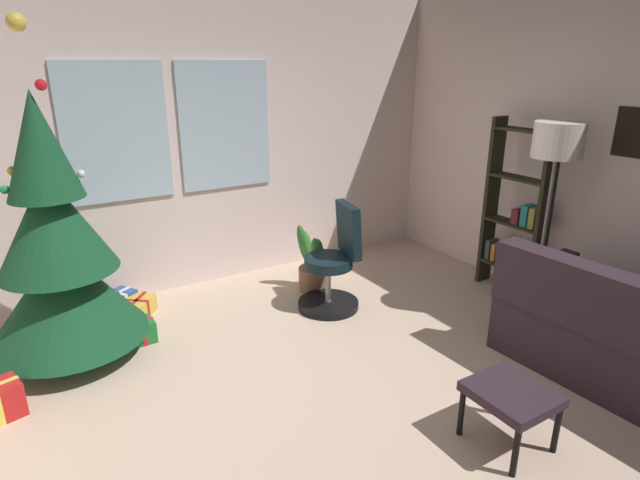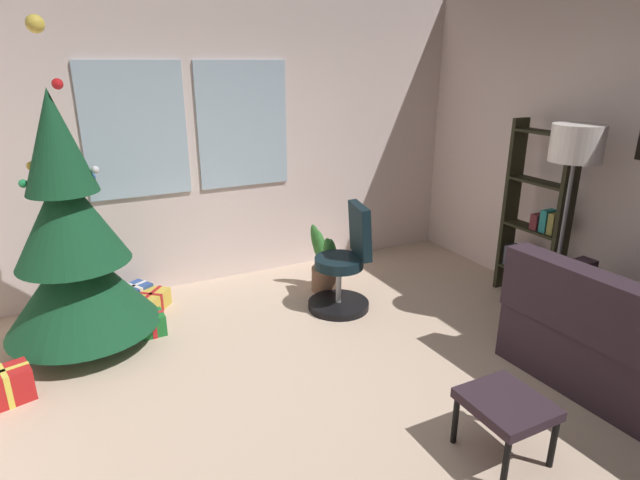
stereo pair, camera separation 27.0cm
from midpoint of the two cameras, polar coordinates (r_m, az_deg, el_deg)
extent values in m
cube|color=beige|center=(3.57, 6.93, -19.13)|extent=(5.02, 5.09, 0.10)
cube|color=silver|center=(5.20, -8.52, 10.95)|extent=(5.02, 0.10, 2.85)
cube|color=silver|center=(4.92, -18.30, 11.42)|extent=(0.90, 0.03, 1.20)
cube|color=silver|center=(5.17, -7.03, 12.55)|extent=(0.90, 0.03, 1.20)
cube|color=#30222A|center=(4.43, 25.95, -4.11)|extent=(0.92, 0.18, 0.20)
cube|color=red|center=(3.87, 32.47, -7.41)|extent=(0.20, 0.42, 0.41)
cube|color=#30222A|center=(3.23, 22.37, -16.53)|extent=(0.42, 0.45, 0.06)
cylinder|color=black|center=(3.14, 22.43, -22.09)|extent=(0.04, 0.04, 0.31)
cylinder|color=black|center=(3.37, 26.70, -19.54)|extent=(0.04, 0.04, 0.31)
cylinder|color=black|center=(3.33, 17.17, -18.60)|extent=(0.04, 0.04, 0.31)
cylinder|color=black|center=(3.55, 21.53, -16.53)|extent=(0.04, 0.04, 0.31)
cylinder|color=#4C331E|center=(4.54, -22.83, -9.64)|extent=(0.12, 0.12, 0.16)
cone|color=#144627|center=(4.35, -23.59, -4.43)|extent=(1.15, 1.15, 0.74)
cone|color=#144627|center=(4.18, -24.58, 2.45)|extent=(0.83, 0.83, 0.74)
cone|color=#144627|center=(4.07, -25.64, 9.81)|extent=(0.51, 0.51, 0.74)
sphere|color=red|center=(4.00, -25.36, 15.37)|extent=(0.08, 0.08, 0.08)
sphere|color=gold|center=(4.23, -27.80, 7.26)|extent=(0.07, 0.07, 0.07)
sphere|color=silver|center=(4.07, -21.94, 7.22)|extent=(0.06, 0.06, 0.06)
sphere|color=blue|center=(4.29, -22.50, 6.45)|extent=(0.08, 0.08, 0.08)
sphere|color=#1E8C4C|center=(4.17, -28.49, 5.51)|extent=(0.06, 0.06, 0.06)
sphere|color=#F2D14C|center=(4.04, -27.30, 20.54)|extent=(0.12, 0.12, 0.12)
cube|color=red|center=(4.04, -29.86, -13.94)|extent=(0.35, 0.28, 0.23)
cube|color=#EAD84C|center=(4.04, -29.86, -13.94)|extent=(0.31, 0.12, 0.24)
cube|color=#EAD84C|center=(4.04, -29.86, -13.94)|extent=(0.09, 0.22, 0.24)
cube|color=#1E722D|center=(4.51, -16.52, -8.91)|extent=(0.21, 0.22, 0.18)
cube|color=red|center=(4.51, -16.52, -8.91)|extent=(0.05, 0.22, 0.19)
cube|color=red|center=(4.51, -16.52, -8.91)|extent=(0.21, 0.04, 0.19)
cube|color=gold|center=(4.91, -16.71, -6.63)|extent=(0.39, 0.41, 0.16)
cube|color=#B21919|center=(4.91, -16.71, -6.63)|extent=(0.26, 0.30, 0.17)
cube|color=#B21919|center=(4.91, -16.71, -6.63)|extent=(0.19, 0.17, 0.17)
cube|color=#2D4C99|center=(5.06, -18.42, -5.86)|extent=(0.34, 0.32, 0.19)
cube|color=silver|center=(5.06, -18.42, -5.86)|extent=(0.14, 0.21, 0.20)
cube|color=silver|center=(5.06, -18.42, -5.86)|extent=(0.26, 0.18, 0.20)
cylinder|color=black|center=(4.78, 3.69, -7.21)|extent=(0.56, 0.56, 0.06)
cylinder|color=#B2B2B7|center=(4.68, 3.75, -4.74)|extent=(0.05, 0.05, 0.39)
cylinder|color=black|center=(4.61, 3.80, -2.53)|extent=(0.44, 0.44, 0.09)
cube|color=black|center=(4.57, 6.15, 1.03)|extent=(0.19, 0.41, 0.48)
cube|color=black|center=(4.96, 26.83, 1.68)|extent=(0.18, 0.04, 1.67)
cube|color=black|center=(5.32, 21.77, 3.47)|extent=(0.18, 0.04, 1.67)
cube|color=black|center=(5.32, 23.36, -3.42)|extent=(0.18, 0.56, 0.02)
cube|color=black|center=(5.18, 24.00, 1.08)|extent=(0.18, 0.56, 0.02)
cube|color=black|center=(5.07, 24.67, 5.80)|extent=(0.18, 0.56, 0.02)
cube|color=black|center=(5.00, 25.37, 10.69)|extent=(0.18, 0.56, 0.02)
cube|color=#A82E24|center=(5.18, 25.44, -2.95)|extent=(0.13, 0.06, 0.21)
cube|color=navy|center=(5.22, 24.62, -2.80)|extent=(0.16, 0.06, 0.19)
cube|color=beige|center=(5.26, 23.99, -2.59)|extent=(0.17, 0.05, 0.18)
cube|color=#34733D|center=(5.30, 23.55, -2.26)|extent=(0.14, 0.07, 0.19)
cube|color=#70286D|center=(5.35, 22.93, -1.90)|extent=(0.14, 0.08, 0.21)
cube|color=#B3742C|center=(5.40, 22.30, -1.82)|extent=(0.14, 0.05, 0.18)
cube|color=#414651|center=(5.43, 21.77, -1.49)|extent=(0.15, 0.05, 0.20)
cube|color=olive|center=(5.04, 26.09, 1.61)|extent=(0.14, 0.06, 0.19)
cube|color=teal|center=(5.09, 25.37, 1.91)|extent=(0.14, 0.07, 0.20)
cube|color=maroon|center=(5.14, 24.53, 1.87)|extent=(0.15, 0.08, 0.14)
cylinder|color=slate|center=(4.90, 25.36, -8.66)|extent=(0.28, 0.28, 0.03)
cylinder|color=slate|center=(4.64, 26.61, -0.78)|extent=(0.03, 0.03, 1.40)
cylinder|color=white|center=(4.45, 28.22, 9.44)|extent=(0.39, 0.39, 0.28)
cylinder|color=brown|center=(5.10, 2.24, -4.33)|extent=(0.30, 0.30, 0.24)
ellipsoid|color=#367930|center=(4.88, 2.52, -1.76)|extent=(0.14, 0.16, 0.36)
ellipsoid|color=#367930|center=(5.06, 1.23, -0.44)|extent=(0.24, 0.15, 0.45)
ellipsoid|color=#367930|center=(5.04, 1.70, -0.96)|extent=(0.15, 0.22, 0.38)
ellipsoid|color=#367930|center=(4.93, 2.88, -1.58)|extent=(0.18, 0.17, 0.37)
camera|label=1|loc=(0.14, -87.70, 0.80)|focal=28.85mm
camera|label=2|loc=(0.14, 92.30, -0.80)|focal=28.85mm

